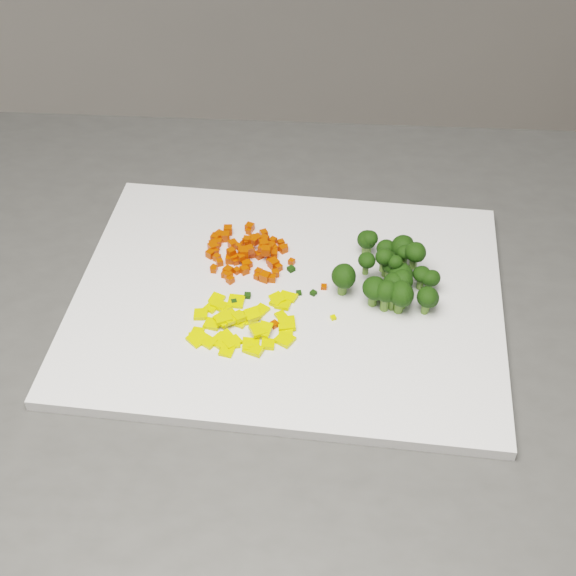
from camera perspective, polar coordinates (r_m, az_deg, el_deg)
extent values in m
cube|color=#444341|center=(1.28, 0.49, -15.11)|extent=(1.23, 1.03, 0.90)
cube|color=white|center=(0.91, 0.00, -0.75)|extent=(0.58, 0.52, 0.01)
cube|color=red|center=(0.95, -0.99, 2.41)|extent=(0.01, 0.01, 0.01)
cube|color=red|center=(0.97, -2.56, 3.44)|extent=(0.01, 0.01, 0.01)
cube|color=red|center=(0.94, -1.32, 1.96)|extent=(0.01, 0.01, 0.01)
cube|color=red|center=(0.96, -2.95, 3.28)|extent=(0.01, 0.01, 0.01)
cube|color=red|center=(0.95, -2.07, 2.37)|extent=(0.01, 0.01, 0.01)
cube|color=red|center=(0.96, -3.94, 3.10)|extent=(0.01, 0.01, 0.01)
cube|color=red|center=(0.92, -4.28, 0.90)|extent=(0.01, 0.01, 0.01)
cube|color=red|center=(0.98, -1.74, 3.89)|extent=(0.01, 0.01, 0.01)
cube|color=red|center=(0.94, 0.26, 1.88)|extent=(0.01, 0.01, 0.01)
cube|color=red|center=(0.94, -2.96, 2.60)|extent=(0.01, 0.01, 0.01)
cube|color=red|center=(0.93, -3.00, 1.66)|extent=(0.01, 0.01, 0.01)
cube|color=red|center=(0.98, -4.29, 4.13)|extent=(0.01, 0.01, 0.01)
cube|color=red|center=(0.96, -5.22, 2.57)|extent=(0.01, 0.01, 0.01)
cube|color=red|center=(0.96, -1.27, 2.93)|extent=(0.01, 0.01, 0.01)
cube|color=red|center=(0.95, -3.29, 2.24)|extent=(0.01, 0.01, 0.01)
cube|color=red|center=(0.94, -4.88, 1.82)|extent=(0.01, 0.01, 0.01)
cube|color=red|center=(0.96, -0.24, 2.85)|extent=(0.01, 0.01, 0.01)
cube|color=red|center=(0.93, -1.04, 1.75)|extent=(0.01, 0.01, 0.01)
cube|color=red|center=(0.94, -2.81, 1.70)|extent=(0.01, 0.01, 0.01)
cube|color=red|center=(0.94, -4.17, 2.04)|extent=(0.01, 0.01, 0.01)
cube|color=red|center=(0.95, -5.07, 2.17)|extent=(0.01, 0.01, 0.01)
cube|color=red|center=(0.93, -5.31, 1.31)|extent=(0.01, 0.01, 0.01)
cube|color=red|center=(0.96, -1.13, 3.09)|extent=(0.01, 0.01, 0.01)
cube|color=red|center=(0.96, -5.11, 2.92)|extent=(0.01, 0.01, 0.01)
cube|color=red|center=(0.94, -3.90, 2.13)|extent=(0.01, 0.01, 0.01)
cube|color=red|center=(0.96, -0.36, 2.80)|extent=(0.01, 0.01, 0.01)
cube|color=red|center=(0.96, -0.99, 2.85)|extent=(0.01, 0.01, 0.01)
cube|color=red|center=(0.95, -2.58, 2.46)|extent=(0.01, 0.01, 0.01)
cube|color=red|center=(0.94, -4.07, 2.57)|extent=(0.01, 0.01, 0.01)
cube|color=red|center=(0.94, -3.23, 2.58)|extent=(0.01, 0.01, 0.01)
cube|color=red|center=(0.93, -3.11, 1.28)|extent=(0.01, 0.01, 0.01)
cube|color=red|center=(0.97, -5.19, 3.57)|extent=(0.01, 0.01, 0.01)
cube|color=red|center=(0.94, -1.86, 2.80)|extent=(0.01, 0.01, 0.01)
cube|color=red|center=(0.96, -5.34, 2.87)|extent=(0.01, 0.01, 0.01)
cube|color=red|center=(0.93, -3.35, 2.19)|extent=(0.01, 0.01, 0.01)
cube|color=red|center=(0.94, -1.57, 2.67)|extent=(0.01, 0.01, 0.01)
cube|color=red|center=(0.95, -3.53, 2.96)|extent=(0.01, 0.01, 0.01)
cube|color=red|center=(0.99, -2.74, 4.34)|extent=(0.01, 0.01, 0.01)
cube|color=red|center=(0.92, -2.20, 0.83)|extent=(0.01, 0.01, 0.01)
cube|color=red|center=(0.93, -3.66, 1.23)|extent=(0.01, 0.01, 0.01)
cube|color=red|center=(0.97, -1.07, 3.37)|extent=(0.01, 0.01, 0.01)
cube|color=red|center=(0.93, -0.70, 1.48)|extent=(0.01, 0.01, 0.01)
cube|color=red|center=(0.92, -1.12, 0.69)|extent=(0.01, 0.01, 0.01)
cube|color=red|center=(0.98, -2.79, 4.07)|extent=(0.01, 0.01, 0.01)
cube|color=red|center=(0.97, -4.48, 3.67)|extent=(0.01, 0.01, 0.01)
cube|color=red|center=(0.93, -4.52, 0.98)|extent=(0.01, 0.01, 0.01)
cube|color=red|center=(0.97, -5.20, 3.16)|extent=(0.01, 0.01, 0.01)
cube|color=red|center=(0.95, -1.00, 2.69)|extent=(0.01, 0.01, 0.01)
cube|color=red|center=(0.93, -4.29, 1.22)|extent=(0.01, 0.01, 0.01)
cube|color=red|center=(0.94, -2.74, 2.74)|extent=(0.01, 0.01, 0.01)
cube|color=red|center=(0.95, -2.43, 3.36)|extent=(0.01, 0.01, 0.01)
cube|color=red|center=(0.97, -2.23, 3.50)|extent=(0.01, 0.01, 0.01)
cube|color=red|center=(0.93, -2.11, 1.14)|extent=(0.01, 0.01, 0.01)
cube|color=red|center=(0.92, -1.65, 0.80)|extent=(0.01, 0.01, 0.01)
cube|color=red|center=(0.94, -5.30, 1.43)|extent=(0.01, 0.01, 0.01)
cube|color=red|center=(0.97, -1.70, 3.47)|extent=(0.01, 0.01, 0.01)
cube|color=red|center=(0.96, -3.00, 3.11)|extent=(0.01, 0.01, 0.01)
cube|color=red|center=(0.97, -2.47, 3.56)|extent=(0.01, 0.01, 0.01)
cube|color=red|center=(0.98, -4.52, 3.69)|extent=(0.01, 0.01, 0.01)
cube|color=red|center=(0.98, -4.89, 3.74)|extent=(0.01, 0.01, 0.01)
cube|color=red|center=(0.96, -2.95, 3.42)|extent=(0.01, 0.01, 0.01)
cube|color=red|center=(0.92, -4.13, 0.59)|extent=(0.01, 0.01, 0.01)
cube|color=red|center=(0.96, -0.50, 3.21)|extent=(0.01, 0.01, 0.01)
cube|color=red|center=(0.95, -1.44, 2.86)|extent=(0.01, 0.01, 0.01)
cube|color=red|center=(0.92, -0.91, 1.05)|extent=(0.01, 0.01, 0.01)
cube|color=red|center=(0.95, -1.73, 3.11)|extent=(0.01, 0.01, 0.01)
cube|color=red|center=(0.95, -5.54, 2.43)|extent=(0.01, 0.01, 0.01)
cube|color=red|center=(0.97, -4.97, 3.27)|extent=(0.01, 0.01, 0.01)
cube|color=red|center=(0.94, -3.74, 1.89)|extent=(0.01, 0.01, 0.01)
cube|color=red|center=(0.97, -5.37, 3.11)|extent=(0.01, 0.01, 0.01)
cube|color=red|center=(0.94, -3.12, 2.54)|extent=(0.01, 0.01, 0.01)
cube|color=yellow|center=(0.87, -4.13, -2.07)|extent=(0.02, 0.02, 0.01)
cube|color=yellow|center=(0.86, -4.56, -3.57)|extent=(0.02, 0.02, 0.01)
cube|color=yellow|center=(0.85, -0.23, -3.69)|extent=(0.03, 0.03, 0.01)
cube|color=yellow|center=(0.87, -5.39, -2.55)|extent=(0.02, 0.02, 0.01)
cube|color=yellow|center=(0.85, -1.67, -2.95)|extent=(0.02, 0.02, 0.01)
cube|color=yellow|center=(0.88, -2.85, -2.11)|extent=(0.02, 0.02, 0.01)
cube|color=yellow|center=(0.85, -5.74, -3.82)|extent=(0.02, 0.02, 0.01)
cube|color=yellow|center=(0.89, -0.78, -0.77)|extent=(0.02, 0.02, 0.01)
cube|color=yellow|center=(0.87, -2.54, -1.87)|extent=(0.02, 0.02, 0.01)
cube|color=yellow|center=(0.89, -4.78, -1.30)|extent=(0.02, 0.02, 0.01)
cube|color=yellow|center=(0.90, -5.08, -0.79)|extent=(0.02, 0.02, 0.01)
cube|color=yellow|center=(0.88, -1.98, -1.63)|extent=(0.02, 0.02, 0.00)
cube|color=yellow|center=(0.85, -2.14, -3.00)|extent=(0.02, 0.02, 0.01)
cube|color=yellow|center=(0.89, -0.36, -1.18)|extent=(0.02, 0.02, 0.01)
cube|color=yellow|center=(0.89, -3.71, -0.96)|extent=(0.02, 0.02, 0.01)
cube|color=yellow|center=(0.85, -3.97, -3.87)|extent=(0.02, 0.02, 0.01)
cube|color=yellow|center=(0.89, -4.91, -1.22)|extent=(0.02, 0.02, 0.01)
cube|color=yellow|center=(0.84, -2.47, -4.43)|extent=(0.02, 0.02, 0.01)
cube|color=yellow|center=(0.87, -3.57, -2.39)|extent=(0.02, 0.02, 0.01)
cube|color=yellow|center=(0.86, -6.42, -3.60)|extent=(0.03, 0.03, 0.01)
cube|color=yellow|center=(0.88, -0.43, -2.06)|extent=(0.02, 0.02, 0.01)
cube|color=yellow|center=(0.89, -5.36, -1.30)|extent=(0.02, 0.02, 0.00)
cube|color=yellow|center=(0.89, -0.80, -0.93)|extent=(0.02, 0.02, 0.01)
cube|color=yellow|center=(0.84, -4.35, -4.45)|extent=(0.02, 0.02, 0.01)
cube|color=yellow|center=(0.90, 0.00, -0.61)|extent=(0.02, 0.02, 0.01)
cube|color=yellow|center=(0.85, -2.54, -4.02)|extent=(0.01, 0.01, 0.01)
cube|color=yellow|center=(0.88, -6.22, -1.87)|extent=(0.02, 0.02, 0.01)
cube|color=yellow|center=(0.87, -4.59, -2.19)|extent=(0.02, 0.02, 0.01)
cube|color=yellow|center=(0.86, -0.11, -3.00)|extent=(0.02, 0.02, 0.01)
cube|color=yellow|center=(0.85, -1.44, -4.00)|extent=(0.02, 0.02, 0.01)
cube|color=yellow|center=(0.85, -4.85, -3.74)|extent=(0.02, 0.02, 0.01)
cube|color=yellow|center=(0.85, -2.67, -4.06)|extent=(0.02, 0.02, 0.01)
cube|color=yellow|center=(0.86, -6.54, -3.25)|extent=(0.02, 0.02, 0.00)
cube|color=yellow|center=(0.87, -4.59, -2.22)|extent=(0.02, 0.02, 0.01)
cube|color=yellow|center=(0.86, -6.65, -3.47)|extent=(0.02, 0.02, 0.01)
cube|color=yellow|center=(0.87, -3.53, -2.04)|extent=(0.02, 0.02, 0.01)
cube|color=yellow|center=(0.87, -0.10, -2.55)|extent=(0.02, 0.02, 0.01)
cube|color=yellow|center=(0.85, -3.94, -3.97)|extent=(0.02, 0.01, 0.01)
cube|color=red|center=(0.91, 2.57, 0.09)|extent=(0.01, 0.01, 0.00)
cube|color=red|center=(0.92, 4.10, 0.49)|extent=(0.01, 0.01, 0.00)
cube|color=black|center=(0.93, 0.22, 1.37)|extent=(0.01, 0.01, 0.01)
cube|color=black|center=(0.90, -2.90, -0.54)|extent=(0.01, 0.01, 0.00)
cube|color=black|center=(0.93, -4.25, 1.33)|extent=(0.01, 0.01, 0.00)
cube|color=yellow|center=(0.88, 3.23, -2.11)|extent=(0.01, 0.01, 0.00)
cube|color=black|center=(0.90, 0.77, -0.35)|extent=(0.01, 0.01, 0.00)
cube|color=black|center=(0.89, -3.86, -0.99)|extent=(0.01, 0.01, 0.00)
cube|color=red|center=(0.87, -0.98, -2.60)|extent=(0.01, 0.01, 0.01)
cube|color=black|center=(0.90, 1.82, -0.35)|extent=(0.01, 0.01, 0.00)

